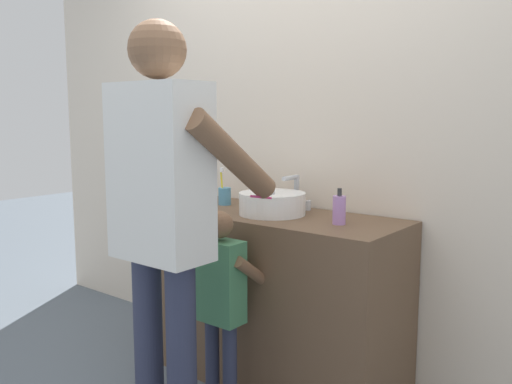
{
  "coord_description": "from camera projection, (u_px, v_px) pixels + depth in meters",
  "views": [
    {
      "loc": [
        1.6,
        -1.87,
        1.36
      ],
      "look_at": [
        0.0,
        0.15,
        1.0
      ],
      "focal_mm": 38.27,
      "sensor_mm": 36.0,
      "label": 1
    }
  ],
  "objects": [
    {
      "name": "back_wall",
      "position": [
        310.0,
        117.0,
        2.92
      ],
      "size": [
        4.4,
        0.08,
        2.7
      ],
      "color": "beige",
      "rests_on": "ground"
    },
    {
      "name": "vanity_cabinet",
      "position": [
        274.0,
        297.0,
        2.8
      ],
      "size": [
        1.32,
        0.54,
        0.87
      ],
      "primitive_type": "cube",
      "color": "brown",
      "rests_on": "ground"
    },
    {
      "name": "sink_basin",
      "position": [
        272.0,
        203.0,
        2.71
      ],
      "size": [
        0.33,
        0.33,
        0.11
      ],
      "color": "white",
      "rests_on": "vanity_cabinet"
    },
    {
      "name": "faucet",
      "position": [
        295.0,
        194.0,
        2.87
      ],
      "size": [
        0.18,
        0.14,
        0.18
      ],
      "color": "#B7BABF",
      "rests_on": "vanity_cabinet"
    },
    {
      "name": "toothbrush_cup",
      "position": [
        225.0,
        196.0,
        3.01
      ],
      "size": [
        0.07,
        0.07,
        0.21
      ],
      "color": "#4C8EB2",
      "rests_on": "vanity_cabinet"
    },
    {
      "name": "soap_bottle",
      "position": [
        339.0,
        210.0,
        2.47
      ],
      "size": [
        0.06,
        0.06,
        0.17
      ],
      "color": "#B27FC6",
      "rests_on": "vanity_cabinet"
    },
    {
      "name": "child_toddler",
      "position": [
        222.0,
        293.0,
        2.47
      ],
      "size": [
        0.29,
        0.29,
        0.94
      ],
      "color": "#2D334C",
      "rests_on": "ground"
    },
    {
      "name": "adult_parent",
      "position": [
        164.0,
        199.0,
        2.16
      ],
      "size": [
        0.53,
        0.56,
        1.72
      ],
      "color": "#2D334C",
      "rests_on": "ground"
    }
  ]
}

